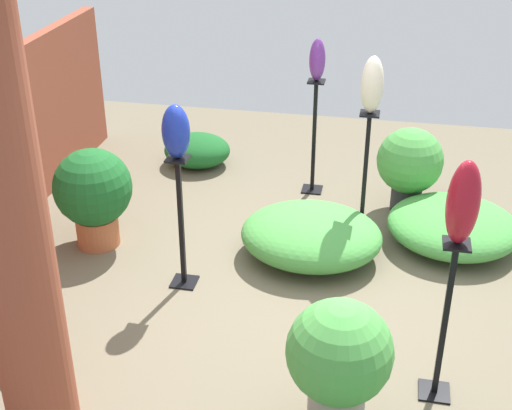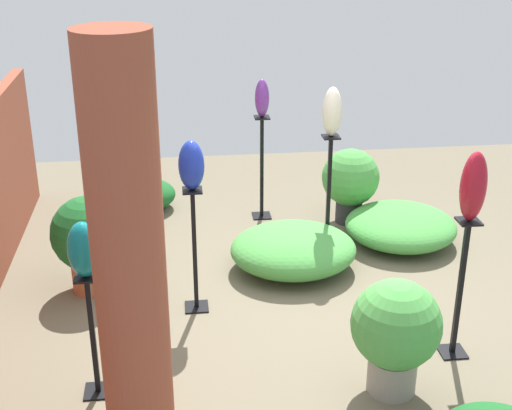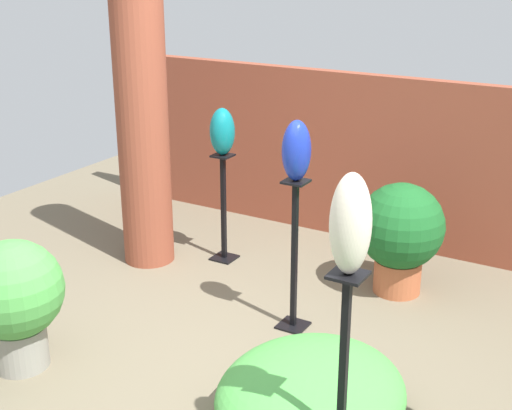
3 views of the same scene
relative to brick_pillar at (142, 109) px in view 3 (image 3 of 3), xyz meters
The scene contains 12 objects.
ground_plane 2.40m from the brick_pillar, 38.19° to the right, with size 8.00×8.00×0.00m, color #6B604C.
brick_wall_back 2.18m from the brick_pillar, 41.56° to the left, with size 5.60×0.12×1.52m, color brown.
brick_pillar is the anchor object (origin of this frame).
pedestal_cobalt 1.87m from the brick_pillar, 14.25° to the right, with size 0.20×0.20×1.10m.
pedestal_ivory 3.21m from the brick_pillar, 34.19° to the right, with size 0.20×0.20×1.19m.
pedestal_teal 1.11m from the brick_pillar, 30.61° to the left, with size 0.20×0.20×0.94m.
art_vase_cobalt 1.67m from the brick_pillar, 14.25° to the right, with size 0.19×0.21×0.41m, color #192D9E.
art_vase_ivory 3.12m from the brick_pillar, 34.19° to the right, with size 0.19×0.18×0.47m, color beige.
art_vase_teal 0.68m from the brick_pillar, 30.61° to the left, with size 0.21×0.21×0.39m, color #0F727A.
potted_plant_front_left 1.96m from the brick_pillar, 78.91° to the right, with size 0.63×0.63×0.86m.
potted_plant_back_center 2.28m from the brick_pillar, 13.48° to the left, with size 0.67×0.67×0.89m.
foliage_bed_rear 2.83m from the brick_pillar, 31.29° to the right, with size 1.04×1.19×0.41m, color #479942.
Camera 3 is at (2.10, -3.18, 2.56)m, focal length 50.00 mm.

